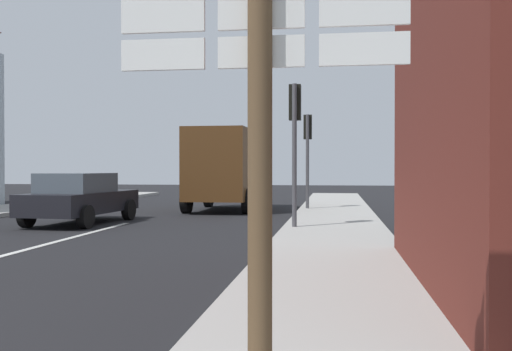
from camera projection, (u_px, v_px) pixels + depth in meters
The scene contains 8 objects.
ground_plane at pixel (99, 231), 14.75m from camera, with size 80.00×80.00×0.00m, color black.
sidewalk_right at pixel (334, 242), 11.94m from camera, with size 2.60×44.00×0.14m, color #9E9B96.
lane_centre_stripe at pixel (12, 254), 10.79m from camera, with size 0.16×12.00×0.01m, color silver.
sedan_far at pixel (80, 198), 16.64m from camera, with size 2.20×4.31×1.47m.
delivery_truck at pixel (225, 167), 21.76m from camera, with size 2.53×5.03×3.05m.
route_sign_post at pixel (260, 100), 3.25m from camera, with size 1.66×0.14×3.20m.
traffic_light_far_right at pixel (308, 140), 21.16m from camera, with size 0.30×0.49×3.58m.
traffic_light_near_right at pixel (295, 123), 14.53m from camera, with size 0.30×0.49×3.73m.
Camera 1 is at (6.05, -4.03, 1.62)m, focal length 40.26 mm.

